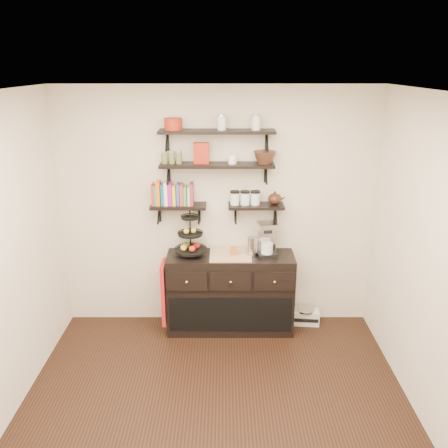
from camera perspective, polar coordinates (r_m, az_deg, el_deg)
floor at (r=4.38m, az=-1.04°, el=-22.60°), size 3.50×3.50×0.00m
ceiling at (r=3.30m, az=-1.32°, el=15.35°), size 3.50×3.50×0.02m
back_wall at (r=5.27m, az=-0.80°, el=1.70°), size 3.50×0.02×2.70m
right_wall at (r=4.00m, az=24.90°, el=-5.82°), size 0.02×3.50×2.70m
shelf_top at (r=4.95m, az=-0.86°, el=11.04°), size 1.20×0.27×0.23m
shelf_mid at (r=5.01m, az=-0.84°, el=7.07°), size 1.20×0.27×0.23m
shelf_low_left at (r=5.16m, az=-5.49°, el=2.13°), size 0.60×0.25×0.23m
shelf_low_right at (r=5.15m, az=3.87°, el=2.13°), size 0.60×0.25×0.23m
cookbooks at (r=5.13m, az=-6.13°, el=3.59°), size 0.43×0.15×0.26m
glass_canisters at (r=5.11m, az=2.55°, el=3.07°), size 0.32×0.10×0.13m
sideboard at (r=5.39m, az=0.76°, el=-8.21°), size 1.40×0.50×0.92m
fruit_stand at (r=5.15m, az=-4.02°, el=-1.95°), size 0.35×0.35×0.52m
candle at (r=5.18m, az=1.20°, el=-3.24°), size 0.08×0.08×0.08m
coffee_maker at (r=5.18m, az=5.16°, el=-1.85°), size 0.23×0.23×0.38m
thermal_carafe at (r=5.15m, az=3.44°, el=-2.76°), size 0.11×0.11×0.22m
apron at (r=5.32m, az=-7.19°, el=-8.16°), size 0.04×0.30×0.70m
radio at (r=5.72m, az=9.74°, el=-10.88°), size 0.33×0.23×0.19m
recipe_box at (r=4.99m, az=-2.75°, el=8.50°), size 0.16×0.07×0.22m
walnut_bowl at (r=5.01m, az=4.93°, el=7.97°), size 0.24×0.24×0.13m
ramekins at (r=5.00m, az=1.01°, el=7.81°), size 0.09×0.09×0.10m
teapot at (r=5.14m, az=6.12°, el=3.15°), size 0.22×0.18×0.15m
red_pot at (r=4.97m, az=-6.14°, el=11.87°), size 0.18×0.18×0.12m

